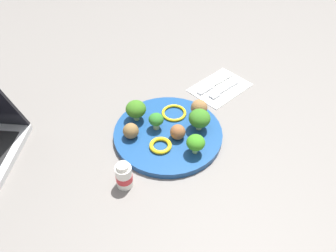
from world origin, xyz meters
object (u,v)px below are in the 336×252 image
Objects in this scene: fork at (223,90)px; meatball_far_rim at (179,131)px; meatball_back_left at (199,108)px; knife at (214,84)px; plate at (168,134)px; pepper_ring_back_left at (161,145)px; pepper_ring_center at (174,113)px; broccoli_floret_center at (156,120)px; broccoli_floret_back_left at (196,143)px; napkin at (220,87)px; broccoli_floret_far_rim at (200,118)px; yogurt_bottle at (124,176)px; broccoli_floret_back_right at (136,109)px; meatball_mid_right at (131,131)px.

meatball_far_rim is at bearing 6.44° from fork.
meatball_back_left is 0.31× the size of knife.
plate is 1.92× the size of knife.
knife is at bearing -170.42° from pepper_ring_back_left.
plate is 4.19× the size of pepper_ring_center.
broccoli_floret_center is at bearing -129.61° from pepper_ring_back_left.
broccoli_floret_back_left reaches higher than napkin.
pepper_ring_center is at bearing -155.64° from pepper_ring_back_left.
pepper_ring_back_left is (0.11, -0.03, -0.03)m from broccoli_floret_far_rim.
plate is 5.06× the size of pepper_ring_back_left.
broccoli_floret_back_left is 0.14m from meatball_back_left.
broccoli_floret_back_left is at bearing 76.13° from meatball_far_rim.
napkin is (-0.20, 0.02, -0.02)m from pepper_ring_center.
yogurt_bottle is at bearing 13.24° from pepper_ring_center.
broccoli_floret_back_left reaches higher than pepper_ring_center.
meatball_far_rim is at bearing 168.46° from pepper_ring_back_left.
knife is at bearing 166.76° from broccoli_floret_back_right.
meatball_mid_right is (0.06, -0.03, -0.01)m from broccoli_floret_center.
broccoli_floret_back_left is 0.42× the size of fork.
broccoli_floret_back_right is 1.27× the size of meatball_back_left.
knife is (-0.27, 0.06, -0.04)m from broccoli_floret_back_right.
broccoli_floret_back_right is at bearing -82.35° from broccoli_floret_center.
pepper_ring_center is at bearing -166.76° from yogurt_bottle.
meatball_mid_right reaches higher than fork.
yogurt_bottle reaches higher than knife.
yogurt_bottle is (0.18, -0.01, -0.00)m from meatball_far_rim.
broccoli_floret_back_left is 0.93× the size of pepper_ring_back_left.
broccoli_floret_back_left is at bearing 157.64° from yogurt_bottle.
broccoli_floret_back_right is 0.11m from pepper_ring_center.
meatball_back_left is at bearing 6.02° from fork.
meatball_mid_right reaches higher than plate.
plate is 0.10m from broccoli_floret_back_left.
meatball_back_left is at bearing 156.21° from meatball_mid_right.
napkin is (-0.28, 0.08, -0.05)m from broccoli_floret_back_right.
broccoli_floret_back_right is at bearing -80.06° from meatball_far_rim.
broccoli_floret_back_right is 1.03× the size of pepper_ring_back_left.
broccoli_floret_center reaches higher than pepper_ring_back_left.
meatball_far_rim is at bearing 178.02° from yogurt_bottle.
knife is (-0.25, -0.06, -0.03)m from meatball_far_rim.
napkin is (-0.33, 0.05, -0.03)m from meatball_mid_right.
pepper_ring_center reaches higher than plate.
broccoli_floret_back_right is 0.28m from knife.
pepper_ring_center is at bearing -132.37° from meatball_far_rim.
broccoli_floret_far_rim reaches higher than pepper_ring_back_left.
yogurt_bottle is at bearing 8.06° from plate.
plate is at bearing -158.75° from pepper_ring_back_left.
broccoli_floret_far_rim is at bearing 14.53° from fork.
meatball_back_left is at bearing -143.27° from broccoli_floret_far_rim.
broccoli_floret_back_right is (0.01, -0.06, 0.01)m from broccoli_floret_center.
broccoli_floret_back_left is 0.07m from meatball_far_rim.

